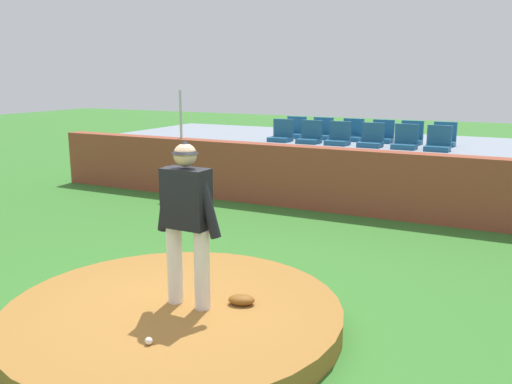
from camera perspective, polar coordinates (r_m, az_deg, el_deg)
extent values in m
plane|color=#337128|center=(6.32, -8.60, -13.78)|extent=(60.00, 60.00, 0.00)
cylinder|color=#99652C|center=(6.27, -8.63, -12.78)|extent=(3.75, 3.75, 0.24)
cylinder|color=silver|center=(6.15, -8.54, -7.52)|extent=(0.17, 0.17, 0.90)
cylinder|color=silver|center=(5.95, -5.70, -8.12)|extent=(0.17, 0.17, 0.90)
cube|color=black|center=(5.83, -7.35, -0.66)|extent=(0.51, 0.28, 0.65)
cylinder|color=black|center=(6.00, -9.43, -0.75)|extent=(0.24, 0.12, 0.73)
cylinder|color=black|center=(5.69, -5.14, -1.32)|extent=(0.31, 0.12, 0.73)
sphere|color=tan|center=(5.75, -7.47, 3.88)|extent=(0.25, 0.25, 0.25)
cone|color=black|center=(5.74, -7.50, 4.74)|extent=(0.29, 0.29, 0.14)
sphere|color=white|center=(5.44, -11.22, -15.12)|extent=(0.07, 0.07, 0.07)
ellipsoid|color=brown|center=(6.16, -1.54, -11.27)|extent=(0.35, 0.29, 0.11)
cube|color=brown|center=(11.16, 8.79, 1.22)|extent=(14.42, 0.40, 1.30)
cylinder|color=silver|center=(12.70, -7.93, 8.08)|extent=(0.06, 0.06, 1.11)
cube|color=gray|center=(13.24, 11.75, 2.73)|extent=(12.40, 3.51, 1.26)
cube|color=#1E5B83|center=(12.51, 2.56, 5.57)|extent=(0.48, 0.44, 0.10)
cube|color=#1E5B83|center=(12.65, 2.91, 6.78)|extent=(0.48, 0.08, 0.40)
cube|color=#1E5B83|center=(12.23, 5.58, 5.37)|extent=(0.48, 0.44, 0.10)
cube|color=#1E5B83|center=(12.37, 5.91, 6.61)|extent=(0.48, 0.08, 0.40)
cube|color=#1E5B83|center=(12.02, 8.56, 5.18)|extent=(0.48, 0.44, 0.10)
cube|color=#1E5B83|center=(12.17, 8.86, 6.43)|extent=(0.48, 0.08, 0.40)
cube|color=#1E5B83|center=(11.80, 11.91, 4.92)|extent=(0.48, 0.44, 0.10)
cube|color=#1E5B83|center=(11.94, 12.19, 6.20)|extent=(0.48, 0.08, 0.40)
cube|color=#1E5B83|center=(11.66, 15.33, 4.66)|extent=(0.48, 0.44, 0.10)
cube|color=#1E5B83|center=(11.81, 15.57, 5.96)|extent=(0.48, 0.08, 0.40)
cube|color=#1E5B83|center=(11.54, 18.52, 4.38)|extent=(0.48, 0.44, 0.10)
cube|color=#1E5B83|center=(11.68, 18.74, 5.70)|extent=(0.48, 0.08, 0.40)
cube|color=#1E5B83|center=(13.31, 4.01, 5.96)|extent=(0.48, 0.44, 0.10)
cube|color=#1E5B83|center=(13.45, 4.33, 7.09)|extent=(0.48, 0.08, 0.40)
cube|color=#1E5B83|center=(13.08, 6.82, 5.79)|extent=(0.48, 0.44, 0.10)
cube|color=#1E5B83|center=(13.22, 7.12, 6.94)|extent=(0.48, 0.08, 0.40)
cube|color=#1E5B83|center=(12.84, 9.97, 5.57)|extent=(0.48, 0.44, 0.10)
cube|color=#1E5B83|center=(12.99, 10.24, 6.74)|extent=(0.48, 0.08, 0.40)
cube|color=#1E5B83|center=(12.64, 13.03, 5.34)|extent=(0.48, 0.44, 0.10)
cube|color=#1E5B83|center=(12.78, 13.28, 6.53)|extent=(0.48, 0.08, 0.40)
cube|color=#1E5B83|center=(12.52, 15.91, 5.12)|extent=(0.48, 0.44, 0.10)
cube|color=#1E5B83|center=(12.67, 16.13, 6.32)|extent=(0.48, 0.08, 0.40)
cube|color=#1E5B83|center=(12.41, 19.09, 4.86)|extent=(0.48, 0.44, 0.10)
cube|color=#1E5B83|center=(12.56, 19.28, 6.07)|extent=(0.48, 0.08, 0.40)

